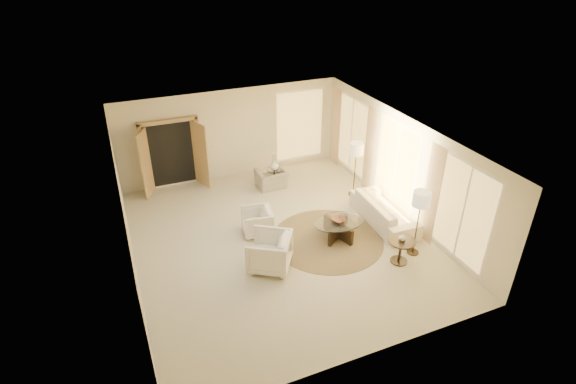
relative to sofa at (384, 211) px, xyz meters
name	(u,v)px	position (x,y,z in m)	size (l,w,h in m)	color
room	(279,192)	(-2.90, 0.30, 1.06)	(7.04, 8.04, 2.83)	beige
windows_right	(397,167)	(0.55, 0.40, 1.02)	(0.10, 6.40, 2.40)	#ECBD5E
window_back_corner	(300,125)	(-0.60, 4.25, 1.02)	(1.70, 0.10, 2.40)	#ECBD5E
curtains_right	(377,156)	(0.50, 1.30, 0.97)	(0.06, 5.20, 2.60)	#D0AF8D
french_doors	(173,156)	(-4.80, 4.12, 0.73)	(1.95, 0.66, 2.16)	tan
area_rug	(327,239)	(-1.77, -0.16, -0.33)	(2.84, 2.84, 0.01)	#40321E
sofa	(384,211)	(0.00, 0.00, 0.00)	(2.28, 0.89, 0.67)	white
armchair_left	(257,220)	(-3.31, 0.81, 0.05)	(0.74, 0.69, 0.76)	white
armchair_right	(269,250)	(-3.51, -0.62, 0.14)	(0.92, 0.86, 0.95)	white
accent_chair	(271,176)	(-2.09, 3.00, 0.05)	(0.88, 0.57, 0.77)	#9C988C
coffee_table	(338,227)	(-1.48, -0.17, -0.03)	(1.67, 1.67, 0.49)	black
end_table	(401,247)	(-0.61, -1.61, 0.09)	(0.65, 0.65, 0.61)	black
side_table	(274,176)	(-1.98, 3.04, 0.01)	(0.49, 0.49, 0.57)	#2C2417
floor_lamp_near	(356,151)	(0.00, 1.62, 1.08)	(0.40, 0.40, 1.67)	#2C2417
floor_lamp_far	(421,202)	(-0.10, -1.46, 1.11)	(0.41, 0.41, 1.70)	#2C2417
bowl	(339,220)	(-1.48, -0.17, 0.19)	(0.32, 0.32, 0.08)	brown
end_vase	(402,237)	(-0.61, -1.61, 0.36)	(0.17, 0.17, 0.18)	white
side_vase	(274,165)	(-1.98, 3.04, 0.37)	(0.27, 0.27, 0.28)	white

